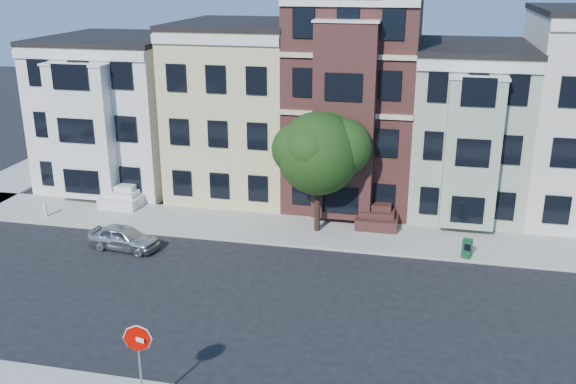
% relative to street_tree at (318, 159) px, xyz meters
% --- Properties ---
extents(ground, '(120.00, 120.00, 0.00)m').
position_rel_street_tree_xyz_m(ground, '(1.07, -8.13, -4.05)').
color(ground, black).
extents(far_sidewalk, '(60.00, 4.00, 0.15)m').
position_rel_street_tree_xyz_m(far_sidewalk, '(1.07, -0.13, -3.97)').
color(far_sidewalk, '#9E9B93').
rests_on(far_sidewalk, ground).
extents(house_white, '(8.00, 9.00, 9.00)m').
position_rel_street_tree_xyz_m(house_white, '(-13.93, 6.37, 0.45)').
color(house_white, silver).
rests_on(house_white, ground).
extents(house_yellow, '(7.00, 9.00, 10.00)m').
position_rel_street_tree_xyz_m(house_yellow, '(-5.93, 6.37, 0.95)').
color(house_yellow, '#D0C68B').
rests_on(house_yellow, ground).
extents(house_brown, '(7.00, 9.00, 12.00)m').
position_rel_street_tree_xyz_m(house_brown, '(1.07, 6.37, 1.95)').
color(house_brown, '#3F1E1B').
rests_on(house_brown, ground).
extents(house_green, '(6.00, 9.00, 9.00)m').
position_rel_street_tree_xyz_m(house_green, '(7.57, 6.37, 0.45)').
color(house_green, '#9AA78E').
rests_on(house_green, ground).
extents(street_tree, '(8.47, 8.47, 7.80)m').
position_rel_street_tree_xyz_m(street_tree, '(0.00, 0.00, 0.00)').
color(street_tree, '#234714').
rests_on(street_tree, far_sidewalk).
extents(parked_car, '(3.71, 1.82, 1.22)m').
position_rel_street_tree_xyz_m(parked_car, '(-8.99, -4.09, -3.44)').
color(parked_car, '#AEB0B6').
rests_on(parked_car, ground).
extents(newspaper_box, '(0.52, 0.49, 0.94)m').
position_rel_street_tree_xyz_m(newspaper_box, '(7.53, -1.83, -3.43)').
color(newspaper_box, '#145025').
rests_on(newspaper_box, far_sidewalk).
extents(fire_hydrant, '(0.23, 0.23, 0.64)m').
position_rel_street_tree_xyz_m(fire_hydrant, '(-15.09, -1.26, -3.58)').
color(fire_hydrant, beige).
rests_on(fire_hydrant, far_sidewalk).
extents(stop_sign, '(0.91, 0.35, 3.31)m').
position_rel_street_tree_xyz_m(stop_sign, '(-2.80, -15.46, -2.25)').
color(stop_sign, '#C20700').
rests_on(stop_sign, near_sidewalk).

